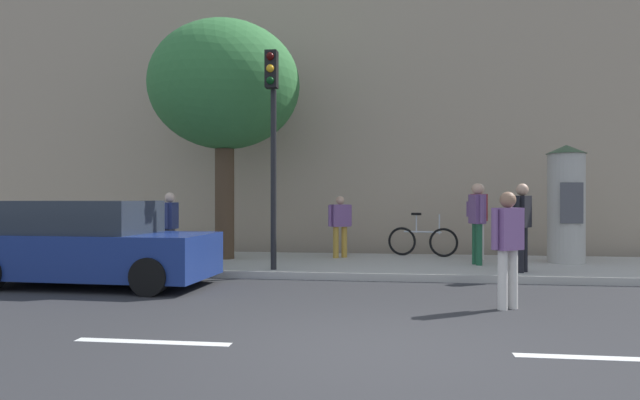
# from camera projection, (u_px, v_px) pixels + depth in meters

# --- Properties ---
(ground_plane) EXTENTS (80.00, 80.00, 0.00)m
(ground_plane) POSITION_uv_depth(u_px,v_px,m) (367.00, 350.00, 6.05)
(ground_plane) COLOR #2B2B2D
(sidewalk_curb) EXTENTS (36.00, 4.00, 0.15)m
(sidewalk_curb) POSITION_uv_depth(u_px,v_px,m) (383.00, 265.00, 12.99)
(sidewalk_curb) COLOR #B2ADA3
(sidewalk_curb) RESTS_ON ground_plane
(lane_markings) EXTENTS (25.80, 0.16, 0.01)m
(lane_markings) POSITION_uv_depth(u_px,v_px,m) (367.00, 350.00, 6.05)
(lane_markings) COLOR silver
(lane_markings) RESTS_ON ground_plane
(building_backdrop) EXTENTS (36.00, 5.00, 9.13)m
(building_backdrop) POSITION_uv_depth(u_px,v_px,m) (387.00, 104.00, 17.93)
(building_backdrop) COLOR tan
(building_backdrop) RESTS_ON ground_plane
(traffic_light) EXTENTS (0.24, 0.45, 4.42)m
(traffic_light) POSITION_uv_depth(u_px,v_px,m) (272.00, 124.00, 11.53)
(traffic_light) COLOR black
(traffic_light) RESTS_ON sidewalk_curb
(poster_column) EXTENTS (0.89, 0.89, 2.66)m
(poster_column) POSITION_uv_depth(u_px,v_px,m) (566.00, 203.00, 12.86)
(poster_column) COLOR #B2ADA3
(poster_column) RESTS_ON sidewalk_curb
(street_tree) EXTENTS (3.62, 3.62, 5.73)m
(street_tree) POSITION_uv_depth(u_px,v_px,m) (225.00, 87.00, 13.73)
(street_tree) COLOR #4C3826
(street_tree) RESTS_ON sidewalk_curb
(pedestrian_in_light_jacket) EXTENTS (0.50, 0.44, 1.71)m
(pedestrian_in_light_jacket) POSITION_uv_depth(u_px,v_px,m) (508.00, 240.00, 8.27)
(pedestrian_in_light_jacket) COLOR silver
(pedestrian_in_light_jacket) RESTS_ON ground_plane
(pedestrian_with_bag) EXTENTS (0.38, 0.58, 1.58)m
(pedestrian_with_bag) POSITION_uv_depth(u_px,v_px,m) (169.00, 222.00, 12.27)
(pedestrian_with_bag) COLOR #4C4C51
(pedestrian_with_bag) RESTS_ON sidewalk_curb
(pedestrian_in_red_top) EXTENTS (0.52, 0.60, 1.80)m
(pedestrian_in_red_top) POSITION_uv_depth(u_px,v_px,m) (478.00, 214.00, 13.46)
(pedestrian_in_red_top) COLOR silver
(pedestrian_in_red_top) RESTS_ON sidewalk_curb
(pedestrian_with_backpack) EXTENTS (0.55, 0.48, 1.51)m
(pedestrian_with_backpack) POSITION_uv_depth(u_px,v_px,m) (340.00, 222.00, 13.96)
(pedestrian_with_backpack) COLOR #B78C33
(pedestrian_with_backpack) RESTS_ON sidewalk_curb
(pedestrian_near_pole) EXTENTS (0.42, 0.51, 1.75)m
(pedestrian_near_pole) POSITION_uv_depth(u_px,v_px,m) (522.00, 220.00, 11.22)
(pedestrian_near_pole) COLOR black
(pedestrian_near_pole) RESTS_ON sidewalk_curb
(pedestrian_tallest) EXTENTS (0.34, 0.59, 1.79)m
(pedestrian_tallest) POSITION_uv_depth(u_px,v_px,m) (477.00, 217.00, 12.47)
(pedestrian_tallest) COLOR #1E5938
(pedestrian_tallest) RESTS_ON sidewalk_curb
(bicycle_leaning) EXTENTS (1.73, 0.49, 1.09)m
(bicycle_leaning) POSITION_uv_depth(u_px,v_px,m) (422.00, 241.00, 14.31)
(bicycle_leaning) COLOR black
(bicycle_leaning) RESTS_ON sidewalk_curb
(parked_car_dark) EXTENTS (4.35, 2.07, 1.56)m
(parked_car_dark) POSITION_uv_depth(u_px,v_px,m) (92.00, 245.00, 10.46)
(parked_car_dark) COLOR navy
(parked_car_dark) RESTS_ON ground_plane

